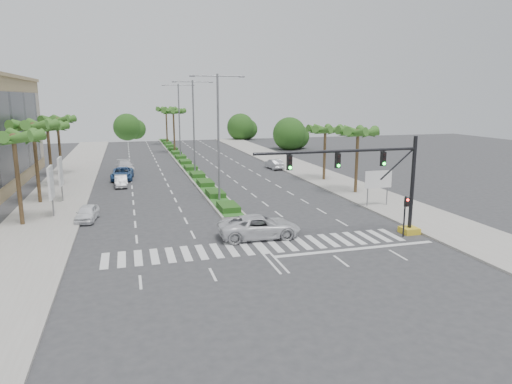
{
  "coord_description": "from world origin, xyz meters",
  "views": [
    {
      "loc": [
        -8.3,
        -28.15,
        9.87
      ],
      "look_at": [
        0.74,
        3.69,
        3.0
      ],
      "focal_mm": 32.0,
      "sensor_mm": 36.0,
      "label": 1
    }
  ],
  "objects_px": {
    "car_parked_b": "(121,181)",
    "car_parked_c": "(122,174)",
    "car_parked_a": "(87,213)",
    "car_right": "(274,164)",
    "car_parked_d": "(125,166)",
    "car_crossing": "(259,227)"
  },
  "relations": [
    {
      "from": "car_parked_b",
      "to": "car_parked_d",
      "type": "bearing_deg",
      "value": 86.41
    },
    {
      "from": "car_parked_d",
      "to": "car_crossing",
      "type": "xyz_separation_m",
      "value": [
        9.2,
        -33.45,
        0.07
      ]
    },
    {
      "from": "car_parked_b",
      "to": "car_parked_c",
      "type": "height_order",
      "value": "car_parked_c"
    },
    {
      "from": "car_parked_c",
      "to": "car_parked_d",
      "type": "xyz_separation_m",
      "value": [
        0.34,
        6.24,
        -0.0
      ]
    },
    {
      "from": "car_crossing",
      "to": "car_parked_d",
      "type": "bearing_deg",
      "value": 17.01
    },
    {
      "from": "car_parked_b",
      "to": "car_parked_c",
      "type": "bearing_deg",
      "value": 87.29
    },
    {
      "from": "car_parked_d",
      "to": "car_crossing",
      "type": "relative_size",
      "value": 0.88
    },
    {
      "from": "car_parked_a",
      "to": "car_crossing",
      "type": "xyz_separation_m",
      "value": [
        12.24,
        -8.22,
        0.17
      ]
    },
    {
      "from": "car_parked_a",
      "to": "car_parked_c",
      "type": "relative_size",
      "value": 0.7
    },
    {
      "from": "car_crossing",
      "to": "car_parked_b",
      "type": "bearing_deg",
      "value": 24.8
    },
    {
      "from": "car_parked_c",
      "to": "car_right",
      "type": "bearing_deg",
      "value": 12.48
    },
    {
      "from": "car_parked_a",
      "to": "car_parked_b",
      "type": "distance_m",
      "value": 14.61
    },
    {
      "from": "car_right",
      "to": "car_parked_b",
      "type": "bearing_deg",
      "value": 15.85
    },
    {
      "from": "car_parked_d",
      "to": "car_right",
      "type": "height_order",
      "value": "car_parked_d"
    },
    {
      "from": "car_parked_d",
      "to": "car_crossing",
      "type": "distance_m",
      "value": 34.7
    },
    {
      "from": "car_parked_b",
      "to": "car_parked_c",
      "type": "relative_size",
      "value": 0.72
    },
    {
      "from": "car_parked_a",
      "to": "car_right",
      "type": "xyz_separation_m",
      "value": [
        23.29,
        22.18,
        0.05
      ]
    },
    {
      "from": "car_parked_d",
      "to": "car_parked_c",
      "type": "bearing_deg",
      "value": -97.87
    },
    {
      "from": "car_parked_a",
      "to": "car_parked_b",
      "type": "relative_size",
      "value": 0.97
    },
    {
      "from": "car_parked_b",
      "to": "car_parked_c",
      "type": "xyz_separation_m",
      "value": [
        0.13,
        4.61,
        0.11
      ]
    },
    {
      "from": "car_parked_a",
      "to": "car_right",
      "type": "height_order",
      "value": "car_right"
    },
    {
      "from": "car_parked_b",
      "to": "car_right",
      "type": "relative_size",
      "value": 0.93
    }
  ]
}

